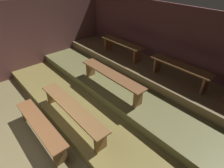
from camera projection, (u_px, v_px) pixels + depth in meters
name	position (u px, v px, depth m)	size (l,w,h in m)	color
ground	(100.00, 112.00, 4.77)	(7.02, 5.45, 0.08)	olive
wall_back	(162.00, 45.00, 5.42)	(7.02, 0.06, 2.30)	brown
wall_left	(39.00, 36.00, 6.09)	(0.06, 5.45, 2.30)	brown
platform_lower	(117.00, 98.00, 5.02)	(6.22, 3.44, 0.22)	olive
platform_middle	(133.00, 83.00, 5.22)	(6.22, 2.27, 0.22)	olive
platform_upper	(147.00, 70.00, 5.41)	(6.22, 1.14, 0.22)	olive
bench_floor_center	(40.00, 126.00, 3.83)	(1.81, 0.33, 0.45)	brown
bench_lower_center	(72.00, 109.00, 3.91)	(2.13, 0.33, 0.45)	brown
bench_middle_center	(111.00, 77.00, 4.59)	(2.02, 0.33, 0.45)	brown
bench_upper_left	(122.00, 45.00, 5.76)	(1.54, 0.33, 0.45)	brown
bench_upper_right	(180.00, 69.00, 4.49)	(1.54, 0.33, 0.45)	brown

